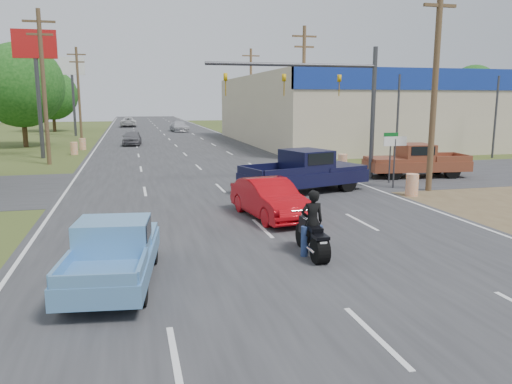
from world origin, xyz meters
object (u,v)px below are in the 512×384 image
object	(u,v)px
brown_pickup	(414,160)
red_convertible	(270,199)
blue_pickup	(114,251)
navy_pickup	(307,171)
distant_car_white	(128,122)
distant_car_grey	(132,138)
rider	(312,225)
motorcycle	(313,239)
distant_car_silver	(179,126)

from	to	relation	value
brown_pickup	red_convertible	bearing A→B (deg)	132.61
blue_pickup	brown_pickup	world-z (taller)	brown_pickup
navy_pickup	distant_car_white	size ratio (longest dim) A/B	1.17
navy_pickup	distant_car_grey	size ratio (longest dim) A/B	1.55
navy_pickup	distant_car_white	xyz separation A→B (m)	(-8.11, 62.11, -0.24)
red_convertible	blue_pickup	distance (m)	7.52
navy_pickup	rider	bearing A→B (deg)	-36.12
rider	brown_pickup	distance (m)	16.21
navy_pickup	distant_car_grey	xyz separation A→B (m)	(-7.75, 27.46, -0.30)
motorcycle	blue_pickup	bearing A→B (deg)	-171.73
motorcycle	blue_pickup	distance (m)	5.24
navy_pickup	brown_pickup	xyz separation A→B (m)	(7.41, 2.95, -0.06)
blue_pickup	navy_pickup	xyz separation A→B (m)	(8.39, 10.05, 0.23)
distant_car_white	navy_pickup	bearing A→B (deg)	97.42
motorcycle	brown_pickup	bearing A→B (deg)	49.97
red_convertible	brown_pickup	size ratio (longest dim) A/B	0.74
navy_pickup	distant_car_silver	world-z (taller)	navy_pickup
motorcycle	distant_car_white	world-z (taller)	distant_car_white
blue_pickup	distant_car_grey	bearing A→B (deg)	96.51
distant_car_silver	navy_pickup	bearing A→B (deg)	-93.92
brown_pickup	rider	bearing A→B (deg)	145.73
rider	distant_car_grey	size ratio (longest dim) A/B	0.43
brown_pickup	distant_car_grey	size ratio (longest dim) A/B	1.41
motorcycle	distant_car_white	bearing A→B (deg)	94.65
distant_car_silver	distant_car_white	distance (m)	16.05
distant_car_white	red_convertible	bearing A→B (deg)	94.26
distant_car_white	blue_pickup	bearing A→B (deg)	89.76
rider	distant_car_silver	distance (m)	56.90
motorcycle	navy_pickup	bearing A→B (deg)	71.85
distant_car_grey	distant_car_silver	bearing A→B (deg)	76.35
red_convertible	blue_pickup	size ratio (longest dim) A/B	0.91
distant_car_silver	distant_car_white	world-z (taller)	distant_car_white
brown_pickup	blue_pickup	bearing A→B (deg)	136.08
blue_pickup	distant_car_silver	distance (m)	58.05
distant_car_silver	distant_car_white	size ratio (longest dim) A/B	0.92
red_convertible	navy_pickup	xyz separation A→B (m)	(3.11, 4.69, 0.29)
rider	distant_car_silver	world-z (taller)	rider
rider	brown_pickup	size ratio (longest dim) A/B	0.30
distant_car_grey	blue_pickup	bearing A→B (deg)	-86.93
blue_pickup	brown_pickup	distance (m)	20.46
rider	brown_pickup	world-z (taller)	brown_pickup
blue_pickup	distant_car_white	xyz separation A→B (m)	(0.28, 72.17, -0.01)
rider	blue_pickup	xyz separation A→B (m)	(-5.19, -0.75, -0.11)
rider	red_convertible	bearing A→B (deg)	-90.37
rider	navy_pickup	xyz separation A→B (m)	(3.20, 9.30, 0.12)
distant_car_silver	distant_car_white	bearing A→B (deg)	109.44
motorcycle	rider	size ratio (longest dim) A/B	1.29
red_convertible	navy_pickup	bearing A→B (deg)	47.84
blue_pickup	navy_pickup	bearing A→B (deg)	57.64
blue_pickup	brown_pickup	xyz separation A→B (m)	(15.80, 13.00, 0.17)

